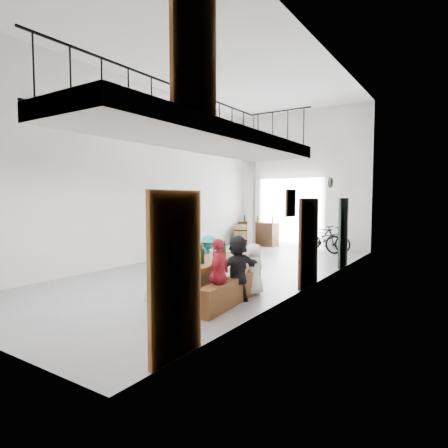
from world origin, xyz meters
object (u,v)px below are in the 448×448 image
Objects in this scene: bench_inner at (183,284)px; tasting_table at (209,264)px; serving_counter at (258,234)px; side_bench at (190,249)px; oak_barrel at (241,235)px; bicycle_near at (328,239)px; host_standing at (167,275)px.

tasting_table is at bearing -2.05° from bench_inner.
bench_inner is 1.01× the size of serving_counter.
side_bench is at bearing 124.41° from bench_inner.
bicycle_near reaches higher than oak_barrel.
host_standing reaches higher than bench_inner.
oak_barrel is at bearing 109.54° from bench_inner.
bench_inner is at bearing 121.19° from host_standing.
tasting_table is 1.37× the size of host_standing.
host_standing is (4.03, -9.13, 0.36)m from oak_barrel.
bench_inner is at bearing -172.19° from bicycle_near.
tasting_table is at bearing -58.80° from serving_counter.
oak_barrel is (-3.74, 7.59, -0.27)m from tasting_table.
host_standing is (4.24, -5.91, 0.57)m from side_bench.
serving_counter reaches higher than side_bench.
bench_inner is 8.50m from serving_counter.
bicycle_near reaches higher than side_bench.
bicycle_near is at bearing 41.90° from side_bench.
host_standing is (0.29, -1.54, 0.08)m from tasting_table.
oak_barrel is 9.99m from host_standing.
oak_barrel is at bearing -127.14° from serving_counter.
serving_counter reaches higher than bicycle_near.
host_standing is at bearing -165.66° from bicycle_near.
bicycle_near is (-0.11, 7.82, -0.23)m from tasting_table.
tasting_table is at bearing 99.91° from host_standing.
oak_barrel is 0.74m from serving_counter.
tasting_table reaches higher than bench_inner.
tasting_table is at bearing -47.88° from side_bench.
bench_inner is 8.20m from oak_barrel.
tasting_table is 1.43× the size of side_bench.
side_bench is (-3.95, 4.37, -0.49)m from tasting_table.
bench_inner is at bearing -67.97° from oak_barrel.
oak_barrel is 0.55× the size of host_standing.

